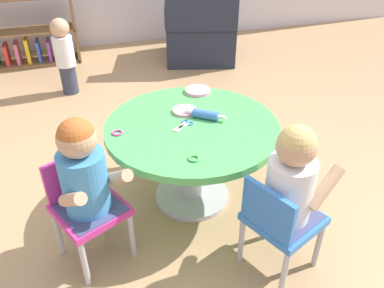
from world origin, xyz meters
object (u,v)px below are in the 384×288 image
(child_chair_left, at_px, (86,205))
(seated_child_left, at_px, (83,171))
(seated_child_right, at_px, (292,178))
(armchair_dark, at_px, (200,31))
(toddler_standing, at_px, (64,54))
(rolling_pin, at_px, (206,115))
(craft_scissors, at_px, (185,124))
(child_chair_right, at_px, (279,221))
(bookshelf_low, at_px, (31,36))
(craft_table, at_px, (192,142))

(child_chair_left, xyz_separation_m, seated_child_left, (0.02, -0.04, 0.23))
(seated_child_right, height_order, armchair_dark, armchair_dark)
(armchair_dark, distance_m, toddler_standing, 1.45)
(toddler_standing, xyz_separation_m, rolling_pin, (0.71, -1.68, 0.17))
(seated_child_right, relative_size, craft_scissors, 3.69)
(child_chair_right, bearing_deg, seated_child_right, 23.15)
(bookshelf_low, bearing_deg, craft_table, -69.81)
(child_chair_left, distance_m, craft_scissors, 0.65)
(bookshelf_low, height_order, armchair_dark, armchair_dark)
(seated_child_left, height_order, child_chair_right, seated_child_left)
(child_chair_right, relative_size, rolling_pin, 2.73)
(armchair_dark, relative_size, rolling_pin, 4.46)
(craft_table, height_order, child_chair_right, child_chair_right)
(child_chair_left, distance_m, seated_child_right, 0.96)
(child_chair_right, height_order, armchair_dark, armchair_dark)
(seated_child_left, bearing_deg, toddler_standing, 91.06)
(seated_child_right, distance_m, toddler_standing, 2.48)
(child_chair_right, bearing_deg, rolling_pin, 101.75)
(rolling_pin, distance_m, craft_scissors, 0.13)
(seated_child_right, xyz_separation_m, armchair_dark, (0.50, 2.75, -0.22))
(child_chair_left, xyz_separation_m, bookshelf_low, (-0.33, 2.79, -0.01))
(seated_child_right, bearing_deg, child_chair_left, 157.82)
(craft_table, distance_m, seated_child_left, 0.67)
(toddler_standing, bearing_deg, child_chair_right, -69.95)
(child_chair_right, relative_size, armchair_dark, 0.61)
(child_chair_left, relative_size, toddler_standing, 0.80)
(craft_scissors, bearing_deg, craft_table, -5.81)
(seated_child_left, xyz_separation_m, toddler_standing, (-0.04, 1.99, -0.17))
(seated_child_left, xyz_separation_m, seated_child_right, (0.85, -0.32, 0.00))
(bookshelf_low, height_order, rolling_pin, bookshelf_low)
(toddler_standing, bearing_deg, armchair_dark, 17.46)
(child_chair_right, distance_m, armchair_dark, 2.81)
(craft_table, bearing_deg, armchair_dark, 70.55)
(toddler_standing, relative_size, rolling_pin, 3.42)
(seated_child_left, xyz_separation_m, child_chair_right, (0.81, -0.33, -0.23))
(toddler_standing, bearing_deg, seated_child_right, -69.03)
(seated_child_right, height_order, rolling_pin, seated_child_right)
(seated_child_left, relative_size, bookshelf_low, 0.55)
(craft_table, height_order, craft_scissors, craft_scissors)
(bookshelf_low, bearing_deg, child_chair_left, -83.21)
(rolling_pin, bearing_deg, craft_table, -157.93)
(child_chair_right, distance_m, rolling_pin, 0.70)
(seated_child_left, xyz_separation_m, rolling_pin, (0.68, 0.32, 0.00))
(child_chair_right, xyz_separation_m, rolling_pin, (-0.13, 0.65, 0.23))
(armchair_dark, xyz_separation_m, toddler_standing, (-1.38, -0.44, 0.05))
(craft_table, height_order, toddler_standing, toddler_standing)
(child_chair_left, bearing_deg, craft_table, 21.95)
(craft_table, distance_m, child_chair_right, 0.66)
(craft_table, distance_m, toddler_standing, 1.82)
(craft_table, xyz_separation_m, rolling_pin, (0.09, 0.04, 0.14))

